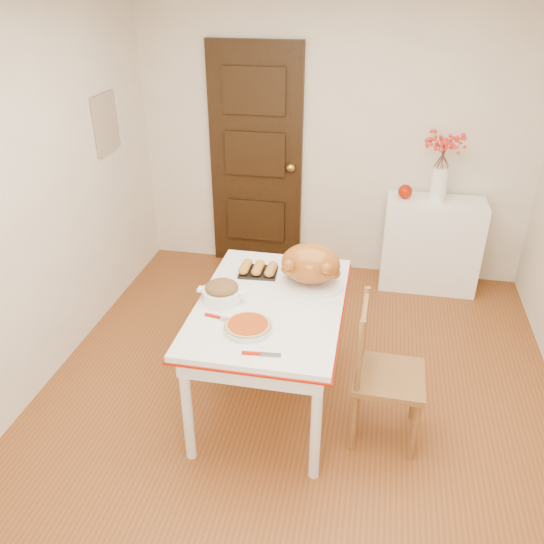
% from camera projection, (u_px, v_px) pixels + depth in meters
% --- Properties ---
extents(floor, '(3.50, 4.00, 0.00)m').
position_uv_depth(floor, '(295.00, 401.00, 3.73)').
color(floor, brown).
rests_on(floor, ground).
extents(wall_back, '(3.50, 0.00, 2.50)m').
position_uv_depth(wall_back, '(334.00, 139.00, 4.85)').
color(wall_back, beige).
rests_on(wall_back, ground).
extents(wall_left, '(0.00, 4.00, 2.50)m').
position_uv_depth(wall_left, '(21.00, 210.00, 3.43)').
color(wall_left, beige).
rests_on(wall_left, ground).
extents(door_back, '(0.85, 0.06, 2.06)m').
position_uv_depth(door_back, '(256.00, 160.00, 5.05)').
color(door_back, black).
rests_on(door_back, ground).
extents(photo_board, '(0.03, 0.35, 0.45)m').
position_uv_depth(photo_board, '(106.00, 123.00, 4.34)').
color(photo_board, '#B2AD90').
rests_on(photo_board, ground).
extents(sideboard, '(0.83, 0.37, 0.83)m').
position_uv_depth(sideboard, '(431.00, 244.00, 4.91)').
color(sideboard, white).
rests_on(sideboard, floor).
extents(kitchen_table, '(0.89, 1.31, 0.78)m').
position_uv_depth(kitchen_table, '(270.00, 353.00, 3.56)').
color(kitchen_table, white).
rests_on(kitchen_table, floor).
extents(chair_oak, '(0.42, 0.42, 0.93)m').
position_uv_depth(chair_oak, '(389.00, 374.00, 3.26)').
color(chair_oak, '#946129').
rests_on(chair_oak, floor).
extents(berry_vase, '(0.31, 0.31, 0.60)m').
position_uv_depth(berry_vase, '(441.00, 166.00, 4.56)').
color(berry_vase, white).
rests_on(berry_vase, sideboard).
extents(apple, '(0.12, 0.12, 0.12)m').
position_uv_depth(apple, '(405.00, 191.00, 4.73)').
color(apple, '#9A1300').
rests_on(apple, sideboard).
extents(turkey_platter, '(0.51, 0.45, 0.28)m').
position_uv_depth(turkey_platter, '(311.00, 266.00, 3.48)').
color(turkey_platter, '#A5551F').
rests_on(turkey_platter, kitchen_table).
extents(pumpkin_pie, '(0.33, 0.33, 0.06)m').
position_uv_depth(pumpkin_pie, '(248.00, 326.00, 3.09)').
color(pumpkin_pie, '#9C370E').
rests_on(pumpkin_pie, kitchen_table).
extents(stuffing_dish, '(0.34, 0.29, 0.12)m').
position_uv_depth(stuffing_dish, '(222.00, 292.00, 3.36)').
color(stuffing_dish, brown).
rests_on(stuffing_dish, kitchen_table).
extents(rolls_tray, '(0.26, 0.21, 0.07)m').
position_uv_depth(rolls_tray, '(258.00, 269.00, 3.67)').
color(rolls_tray, '#C77732').
rests_on(rolls_tray, kitchen_table).
extents(pie_server, '(0.21, 0.08, 0.01)m').
position_uv_depth(pie_server, '(261.00, 354.00, 2.90)').
color(pie_server, silver).
rests_on(pie_server, kitchen_table).
extents(carving_knife, '(0.27, 0.11, 0.01)m').
position_uv_depth(carving_knife, '(225.00, 319.00, 3.19)').
color(carving_knife, silver).
rests_on(carving_knife, kitchen_table).
extents(drinking_glass, '(0.07, 0.07, 0.12)m').
position_uv_depth(drinking_glass, '(297.00, 256.00, 3.77)').
color(drinking_glass, white).
rests_on(drinking_glass, kitchen_table).
extents(shaker_pair, '(0.11, 0.06, 0.10)m').
position_uv_depth(shaker_pair, '(328.00, 265.00, 3.68)').
color(shaker_pair, white).
rests_on(shaker_pair, kitchen_table).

